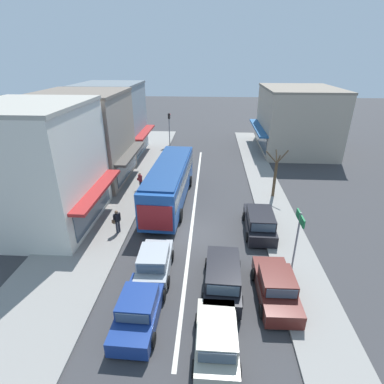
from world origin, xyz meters
TOP-DOWN VIEW (x-y plane):
  - ground_plane at (0.00, 0.00)m, footprint 140.00×140.00m
  - lane_centre_line at (0.00, 4.00)m, footprint 0.20×28.00m
  - sidewalk_left at (-6.80, 6.00)m, footprint 5.20×44.00m
  - kerb_right at (6.20, 6.00)m, footprint 2.80×44.00m
  - shopfront_corner_near at (-10.18, 0.54)m, footprint 7.85×7.77m
  - shopfront_mid_block at (-10.18, 8.70)m, footprint 8.20×7.77m
  - shopfront_far_end at (-10.18, 16.68)m, footprint 7.49×7.81m
  - building_right_far at (11.48, 19.92)m, footprint 9.19×10.58m
  - city_bus at (-2.00, 4.37)m, footprint 3.07×10.95m
  - sedan_behind_bus_near at (-1.83, -7.57)m, footprint 1.98×4.24m
  - wagon_adjacent_lane_trail at (1.95, -5.25)m, footprint 2.06×4.56m
  - hatchback_queue_far_back at (-1.71, -4.34)m, footprint 1.89×3.74m
  - hatchback_queue_gap_filler at (1.60, -8.94)m, footprint 1.83×3.70m
  - parked_sedan_kerb_front at (4.53, -5.76)m, footprint 1.96×4.23m
  - parked_wagon_kerb_second at (4.58, 0.30)m, footprint 2.00×4.53m
  - traffic_light_downstreet at (-4.18, 20.62)m, footprint 0.32×0.24m
  - directional_road_sign at (5.89, -3.54)m, footprint 0.10×1.40m
  - street_tree_right at (6.49, 5.81)m, footprint 1.78×1.70m
  - pedestrian_with_handbag_near at (-4.84, 6.25)m, footprint 0.52×0.59m
  - pedestrian_browsing_midblock at (-4.85, -0.61)m, footprint 0.50×0.61m

SIDE VIEW (x-z plane):
  - ground_plane at x=0.00m, z-range 0.00..0.00m
  - lane_centre_line at x=0.00m, z-range 0.00..0.01m
  - kerb_right at x=6.20m, z-range 0.00..0.12m
  - sidewalk_left at x=-6.80m, z-range 0.00..0.14m
  - sedan_behind_bus_near at x=-1.83m, z-range -0.07..1.40m
  - parked_sedan_kerb_front at x=4.53m, z-range -0.07..1.40m
  - hatchback_queue_far_back at x=-1.71m, z-range -0.06..1.48m
  - hatchback_queue_gap_filler at x=1.60m, z-range -0.06..1.48m
  - wagon_adjacent_lane_trail at x=1.95m, z-range -0.04..1.53m
  - parked_wagon_kerb_second at x=4.58m, z-range -0.04..1.53m
  - pedestrian_with_handbag_near at x=-4.84m, z-range 0.25..1.88m
  - pedestrian_browsing_midblock at x=-4.85m, z-range 0.25..1.88m
  - city_bus at x=-2.00m, z-range 0.27..3.49m
  - street_tree_right at x=6.49m, z-range -0.11..4.03m
  - directional_road_sign at x=5.89m, z-range 0.88..4.48m
  - traffic_light_downstreet at x=-4.18m, z-range 0.75..4.95m
  - building_right_far at x=11.48m, z-range 0.00..7.46m
  - shopfront_far_end at x=-10.18m, z-range -0.01..8.07m
  - shopfront_mid_block at x=-10.18m, z-range -0.01..8.08m
  - shopfront_corner_near at x=-10.18m, z-range -0.01..8.32m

